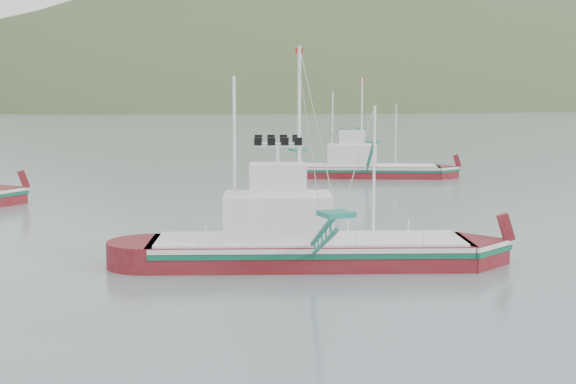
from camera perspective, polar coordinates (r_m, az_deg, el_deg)
name	(u,v)px	position (r m, az deg, el deg)	size (l,w,h in m)	color
ground	(341,277)	(36.46, 3.77, -6.06)	(1200.00, 1200.00, 0.00)	slate
main_boat	(307,219)	(38.47, 1.35, -1.90)	(15.79, 26.72, 11.27)	#5F0E13
bg_boat_right	(365,156)	(79.15, 5.51, 2.60)	(15.41, 24.36, 10.48)	#5F0E13
headland_right	(367,106)	(528.00, 5.66, 6.13)	(684.00, 432.00, 306.00)	#3B4C27
ridge_distant	(12,105)	(593.43, -19.04, 5.88)	(960.00, 400.00, 240.00)	slate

